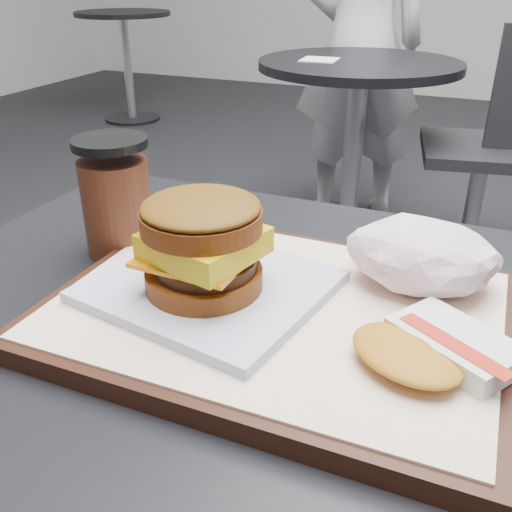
% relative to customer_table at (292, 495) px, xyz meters
% --- Properties ---
extents(customer_table, '(0.80, 0.60, 0.77)m').
position_rel_customer_table_xyz_m(customer_table, '(0.00, 0.00, 0.00)').
color(customer_table, '#A5A5AA').
rests_on(customer_table, ground).
extents(serving_tray, '(0.38, 0.28, 0.02)m').
position_rel_customer_table_xyz_m(serving_tray, '(-0.03, 0.02, 0.20)').
color(serving_tray, black).
rests_on(serving_tray, customer_table).
extents(breakfast_sandwich, '(0.22, 0.20, 0.09)m').
position_rel_customer_table_xyz_m(breakfast_sandwich, '(-0.09, 0.00, 0.24)').
color(breakfast_sandwich, silver).
rests_on(breakfast_sandwich, serving_tray).
extents(hash_brown, '(0.14, 0.13, 0.02)m').
position_rel_customer_table_xyz_m(hash_brown, '(0.11, -0.01, 0.22)').
color(hash_brown, silver).
rests_on(hash_brown, serving_tray).
extents(crumpled_wrapper, '(0.13, 0.10, 0.06)m').
position_rel_customer_table_xyz_m(crumpled_wrapper, '(0.08, 0.10, 0.23)').
color(crumpled_wrapper, white).
rests_on(crumpled_wrapper, serving_tray).
extents(coffee_cup, '(0.08, 0.08, 0.12)m').
position_rel_customer_table_xyz_m(coffee_cup, '(-0.23, 0.08, 0.24)').
color(coffee_cup, '#431D10').
rests_on(coffee_cup, customer_table).
extents(neighbor_table, '(0.70, 0.70, 0.75)m').
position_rel_customer_table_xyz_m(neighbor_table, '(-0.35, 1.65, -0.03)').
color(neighbor_table, black).
rests_on(neighbor_table, ground).
extents(napkin, '(0.13, 0.13, 0.00)m').
position_rel_customer_table_xyz_m(napkin, '(-0.48, 1.60, 0.17)').
color(napkin, white).
rests_on(napkin, neighbor_table).
extents(neighbor_chair, '(0.63, 0.49, 0.88)m').
position_rel_customer_table_xyz_m(neighbor_chair, '(0.16, 1.75, -0.07)').
color(neighbor_chair, '#9E9FA3').
rests_on(neighbor_chair, ground).
extents(patron, '(0.65, 0.55, 1.50)m').
position_rel_customer_table_xyz_m(patron, '(-0.46, 2.09, 0.17)').
color(patron, silver).
rests_on(patron, ground).
extents(bg_table_mid, '(0.66, 0.66, 0.75)m').
position_rel_customer_table_xyz_m(bg_table_mid, '(-2.40, 3.20, -0.02)').
color(bg_table_mid, black).
rests_on(bg_table_mid, ground).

